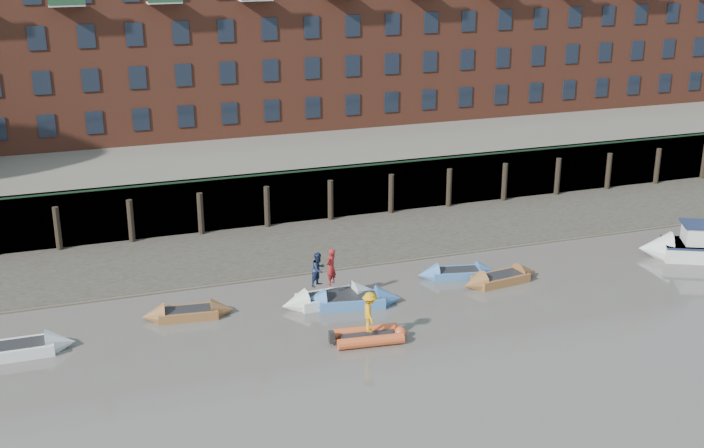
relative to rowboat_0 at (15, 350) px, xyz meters
name	(u,v)px	position (x,y,z in m)	size (l,w,h in m)	color
ground	(452,396)	(16.19, -9.27, -0.25)	(220.00, 220.00, 0.00)	#59534D
foreshore	(318,244)	(16.19, 8.73, -0.25)	(110.00, 8.00, 0.50)	#3D382F
mud_band	(336,265)	(16.19, 5.33, -0.25)	(110.00, 1.60, 0.10)	#4C4336
river_wall	(296,196)	(16.19, 13.11, 1.34)	(110.00, 1.23, 3.30)	#2D2A26
bank_terrace	(247,145)	(16.19, 26.73, 1.35)	(110.00, 28.00, 3.20)	#5E594D
rowboat_0	(15,350)	(0.00, 0.00, 0.00)	(4.95, 1.45, 1.44)	silver
rowboat_2	(188,313)	(7.59, 1.34, -0.04)	(4.36, 1.71, 1.23)	brown
rowboat_3	(330,298)	(14.36, 0.70, 0.00)	(4.98, 1.72, 1.42)	silver
rowboat_4	(351,301)	(15.23, 0.08, 0.00)	(5.10, 2.32, 1.43)	#406EA9
rowboat_5	(458,273)	(21.66, 1.68, -0.04)	(4.36, 2.03, 1.22)	#406EA9
rowboat_6	(501,279)	(23.41, 0.26, -0.03)	(4.58, 1.87, 1.29)	brown
rib_tender	(371,336)	(14.83, -3.76, -0.01)	(3.29, 1.82, 0.56)	#CB4E23
motor_launch	(690,247)	(34.89, -0.06, 0.41)	(6.55, 4.64, 2.59)	silver
person_rower_a	(331,267)	(14.45, 0.79, 1.61)	(0.66, 0.43, 1.81)	maroon
person_rower_b	(319,269)	(13.84, 0.81, 1.55)	(0.82, 0.64, 1.69)	#19233F
person_rib_crew	(370,312)	(14.74, -3.81, 1.18)	(1.18, 0.68, 1.83)	orange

